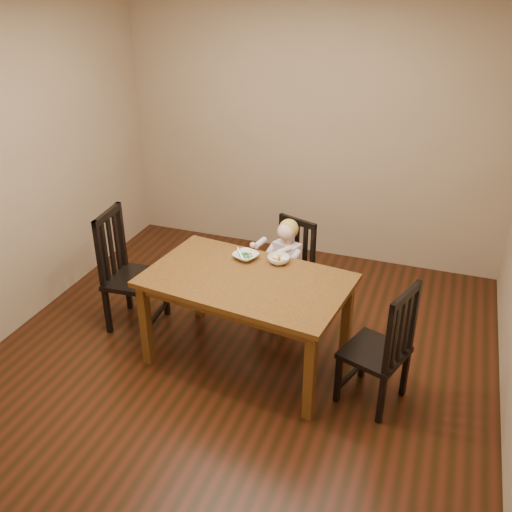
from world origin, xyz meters
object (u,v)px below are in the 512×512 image
(dining_table, at_px, (246,288))
(chair_left, at_px, (128,272))
(bowl_peas, at_px, (246,256))
(bowl_veg, at_px, (279,259))
(chair_right, at_px, (382,349))
(chair_child, at_px, (288,272))
(toddler, at_px, (286,261))

(dining_table, relative_size, chair_left, 1.53)
(bowl_peas, xyz_separation_m, bowl_veg, (0.27, 0.03, 0.00))
(chair_right, distance_m, bowl_peas, 1.29)
(dining_table, distance_m, chair_left, 1.17)
(chair_child, height_order, bowl_peas, chair_child)
(dining_table, xyz_separation_m, chair_right, (1.07, -0.13, -0.20))
(chair_left, relative_size, toddler, 2.08)
(chair_left, bearing_deg, toddler, 108.80)
(dining_table, distance_m, bowl_peas, 0.33)
(chair_left, distance_m, bowl_peas, 1.08)
(chair_child, bearing_deg, chair_left, 44.66)
(dining_table, bearing_deg, chair_left, 172.05)
(chair_child, distance_m, chair_right, 1.30)
(chair_child, relative_size, bowl_peas, 4.77)
(dining_table, distance_m, toddler, 0.72)
(dining_table, height_order, chair_left, chair_left)
(toddler, xyz_separation_m, bowl_veg, (0.06, -0.39, 0.22))
(bowl_veg, bearing_deg, toddler, 98.27)
(chair_child, height_order, chair_right, chair_right)
(chair_child, xyz_separation_m, chair_left, (-1.26, -0.59, 0.07))
(chair_right, height_order, toddler, chair_right)
(chair_right, bearing_deg, chair_child, 66.07)
(dining_table, bearing_deg, bowl_peas, 111.66)
(toddler, bearing_deg, chair_left, 43.27)
(bowl_veg, bearing_deg, dining_table, -115.58)
(toddler, xyz_separation_m, bowl_peas, (-0.21, -0.42, 0.22))
(chair_child, height_order, chair_left, chair_left)
(chair_right, relative_size, bowl_veg, 5.57)
(chair_child, distance_m, bowl_peas, 0.62)
(chair_right, bearing_deg, bowl_peas, 89.09)
(bowl_peas, relative_size, bowl_veg, 1.09)
(bowl_veg, bearing_deg, bowl_peas, -174.29)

